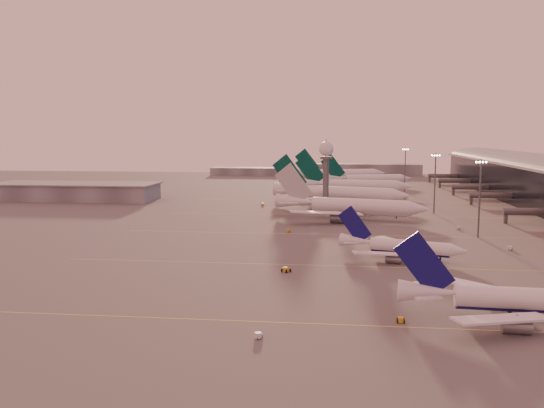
# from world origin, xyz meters

# --- Properties ---
(ground) EXTENTS (700.00, 700.00, 0.00)m
(ground) POSITION_xyz_m (0.00, 0.00, 0.00)
(ground) COLOR #504D4D
(ground) RESTS_ON ground
(taxiway_markings) EXTENTS (180.00, 185.25, 0.02)m
(taxiway_markings) POSITION_xyz_m (30.00, 56.00, 0.01)
(taxiway_markings) COLOR #E1D64F
(taxiway_markings) RESTS_ON ground
(hangar) EXTENTS (82.00, 27.00, 8.50)m
(hangar) POSITION_xyz_m (-120.00, 140.00, 4.32)
(hangar) COLOR slate
(hangar) RESTS_ON ground
(radar_tower) EXTENTS (6.40, 6.40, 31.10)m
(radar_tower) POSITION_xyz_m (5.00, 120.00, 20.95)
(radar_tower) COLOR #505257
(radar_tower) RESTS_ON ground
(mast_b) EXTENTS (3.60, 0.56, 25.00)m
(mast_b) POSITION_xyz_m (55.00, 55.00, 13.74)
(mast_b) COLOR #505257
(mast_b) RESTS_ON ground
(mast_c) EXTENTS (3.60, 0.56, 25.00)m
(mast_c) POSITION_xyz_m (50.00, 110.00, 13.74)
(mast_c) COLOR #505257
(mast_c) RESTS_ON ground
(mast_d) EXTENTS (3.60, 0.56, 25.00)m
(mast_d) POSITION_xyz_m (48.00, 200.00, 13.74)
(mast_d) COLOR #505257
(mast_d) RESTS_ON ground
(distant_horizon) EXTENTS (165.00, 37.50, 9.00)m
(distant_horizon) POSITION_xyz_m (2.62, 325.14, 3.89)
(distant_horizon) COLOR slate
(distant_horizon) RESTS_ON ground
(narrowbody_near) EXTENTS (39.76, 31.67, 15.53)m
(narrowbody_near) POSITION_xyz_m (40.78, -28.64, 3.14)
(narrowbody_near) COLOR silver
(narrowbody_near) RESTS_ON ground
(narrowbody_mid) EXTENTS (33.23, 26.06, 13.48)m
(narrowbody_mid) POSITION_xyz_m (27.11, 20.43, 2.73)
(narrowbody_mid) COLOR silver
(narrowbody_mid) RESTS_ON ground
(widebody_white) EXTENTS (59.59, 47.16, 21.39)m
(widebody_white) POSITION_xyz_m (14.98, 90.45, 3.71)
(widebody_white) COLOR silver
(widebody_white) RESTS_ON ground
(greentail_a) EXTENTS (63.32, 50.49, 23.48)m
(greentail_a) POSITION_xyz_m (11.10, 132.07, 4.15)
(greentail_a) COLOR silver
(greentail_a) RESTS_ON ground
(greentail_b) EXTENTS (61.64, 49.58, 22.40)m
(greentail_b) POSITION_xyz_m (18.46, 176.67, 3.96)
(greentail_b) COLOR silver
(greentail_b) RESTS_ON ground
(greentail_c) EXTENTS (56.43, 44.91, 21.10)m
(greentail_c) POSITION_xyz_m (28.16, 223.45, 3.73)
(greentail_c) COLOR silver
(greentail_c) RESTS_ON ground
(greentail_d) EXTENTS (61.85, 49.31, 22.97)m
(greentail_d) POSITION_xyz_m (12.42, 263.97, 4.06)
(greentail_d) COLOR silver
(greentail_d) RESTS_ON ground
(gsv_truck_a) EXTENTS (5.50, 4.05, 2.11)m
(gsv_truck_a) POSITION_xyz_m (-1.84, -43.28, 1.08)
(gsv_truck_a) COLOR silver
(gsv_truck_a) RESTS_ON ground
(gsv_tug_near) EXTENTS (2.05, 3.24, 0.90)m
(gsv_tug_near) POSITION_xyz_m (21.58, -32.71, 0.46)
(gsv_tug_near) COLOR gold
(gsv_tug_near) RESTS_ON ground
(gsv_tug_mid) EXTENTS (4.60, 4.29, 1.13)m
(gsv_tug_mid) POSITION_xyz_m (-1.79, 1.82, 0.58)
(gsv_tug_mid) COLOR gold
(gsv_tug_mid) RESTS_ON ground
(gsv_truck_b) EXTENTS (5.96, 3.21, 2.28)m
(gsv_truck_b) POSITION_xyz_m (59.69, 35.22, 1.17)
(gsv_truck_b) COLOR silver
(gsv_truck_b) RESTS_ON ground
(gsv_truck_c) EXTENTS (5.17, 4.29, 2.03)m
(gsv_truck_c) POSITION_xyz_m (-5.72, 58.19, 1.03)
(gsv_truck_c) COLOR gold
(gsv_truck_c) RESTS_ON ground
(gsv_catering_b) EXTENTS (5.40, 3.10, 4.18)m
(gsv_catering_b) POSITION_xyz_m (52.01, 70.44, 2.09)
(gsv_catering_b) COLOR silver
(gsv_catering_b) RESTS_ON ground
(gsv_tug_far) EXTENTS (4.05, 4.59, 1.13)m
(gsv_tug_far) POSITION_xyz_m (13.49, 104.40, 0.58)
(gsv_tug_far) COLOR silver
(gsv_tug_far) RESTS_ON ground
(gsv_truck_d) EXTENTS (2.72, 6.30, 2.48)m
(gsv_truck_d) POSITION_xyz_m (-24.04, 127.84, 1.26)
(gsv_truck_d) COLOR gold
(gsv_truck_d) RESTS_ON ground
(gsv_tug_hangar) EXTENTS (3.69, 2.43, 1.00)m
(gsv_tug_hangar) POSITION_xyz_m (44.03, 162.17, 0.51)
(gsv_tug_hangar) COLOR gold
(gsv_tug_hangar) RESTS_ON ground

